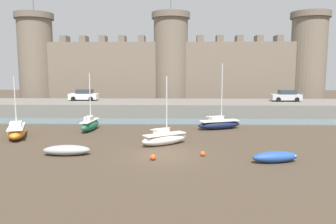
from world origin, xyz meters
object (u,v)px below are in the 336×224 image
Objects in this scene: sailboat_near_channel_right at (90,124)px; sailboat_midflat_left at (164,138)px; sailboat_foreground_left at (219,124)px; car_quay_centre_east at (286,96)px; rowboat_near_channel_left at (67,150)px; mooring_buoy_near_shore at (153,157)px; mooring_buoy_off_centre at (203,154)px; sailboat_foreground_right at (17,131)px; car_quay_centre_west at (84,95)px; rowboat_midflat_right at (275,157)px.

sailboat_midflat_left is (7.82, -6.30, -0.07)m from sailboat_near_channel_right.
car_quay_centre_east is (11.09, 12.65, 1.98)m from sailboat_foreground_left.
mooring_buoy_near_shore is (6.34, -1.18, -0.18)m from rowboat_near_channel_left.
sailboat_foreground_right is at bearing 159.77° from mooring_buoy_off_centre.
sailboat_midflat_left reaches higher than car_quay_centre_west.
mooring_buoy_off_centre is (2.88, -3.51, -0.39)m from sailboat_midflat_left.
sailboat_near_channel_right is at bearing -150.48° from car_quay_centre_east.
sailboat_near_channel_right is 1.04× the size of sailboat_midflat_left.
car_quay_centre_east is at bearing 45.06° from rowboat_near_channel_left.
sailboat_midflat_left is at bearing -38.87° from sailboat_near_channel_right.
sailboat_midflat_left reaches higher than sailboat_foreground_right.
mooring_buoy_off_centre is at bearing -42.51° from sailboat_near_channel_right.
rowboat_near_channel_left reaches higher than mooring_buoy_near_shore.
rowboat_midflat_right is 4.93m from mooring_buoy_off_centre.
rowboat_near_channel_left is at bearing -42.27° from sailboat_foreground_right.
mooring_buoy_off_centre is (-2.58, -10.96, -0.38)m from sailboat_foreground_left.
rowboat_near_channel_left is (-14.54, 1.54, -0.01)m from rowboat_midflat_right.
car_quay_centre_east reaches higher than mooring_buoy_near_shore.
mooring_buoy_near_shore is 0.10× the size of car_quay_centre_west.
sailboat_near_channel_right is 9.80m from rowboat_near_channel_left.
car_quay_centre_west is (-12.43, 20.67, 1.98)m from sailboat_midflat_left.
sailboat_midflat_left is at bearing 82.36° from mooring_buoy_near_shore.
car_quay_centre_west is at bearing 102.76° from rowboat_near_channel_left.
sailboat_foreground_right is 1.35× the size of car_quay_centre_east.
car_quay_centre_west reaches higher than mooring_buoy_near_shore.
mooring_buoy_off_centre is 0.09× the size of car_quay_centre_east.
sailboat_foreground_left is at bearing 53.76° from sailboat_midflat_left.
mooring_buoy_off_centre is (16.47, -6.07, -0.44)m from sailboat_foreground_right.
sailboat_foreground_left reaches higher than car_quay_centre_east.
sailboat_foreground_left is 11.26m from mooring_buoy_off_centre.
mooring_buoy_off_centre is at bearing -20.23° from sailboat_foreground_right.
sailboat_midflat_left is at bearing -58.98° from car_quay_centre_west.
rowboat_midflat_right is at bearing -33.43° from sailboat_midflat_left.
sailboat_near_channel_right is 14.56× the size of mooring_buoy_near_shore.
car_quay_centre_west is 28.98m from car_quay_centre_east.
car_quay_centre_west is (-20.01, 25.68, 2.15)m from rowboat_midflat_right.
sailboat_foreground_right is at bearing 169.32° from sailboat_midflat_left.
sailboat_midflat_left reaches higher than rowboat_near_channel_left.
rowboat_midflat_right is 32.62m from car_quay_centre_west.
sailboat_foreground_right is (-5.77, -3.74, -0.01)m from sailboat_near_channel_right.
sailboat_near_channel_right is at bearing 141.13° from sailboat_midflat_left.
mooring_buoy_off_centre is (9.85, -0.05, -0.20)m from rowboat_near_channel_left.
mooring_buoy_near_shore is at bearing -64.99° from car_quay_centre_west.
mooring_buoy_off_centre is 0.09× the size of car_quay_centre_west.
sailboat_foreground_left is at bearing 76.77° from mooring_buoy_off_centre.
car_quay_centre_east is at bearing 48.76° from sailboat_foreground_left.
rowboat_midflat_right is 0.60× the size of sailboat_foreground_right.
sailboat_near_channel_right reaches higher than sailboat_foreground_right.
rowboat_midflat_right is 0.97× the size of rowboat_near_channel_left.
mooring_buoy_near_shore is (-6.08, -12.09, -0.37)m from sailboat_foreground_left.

